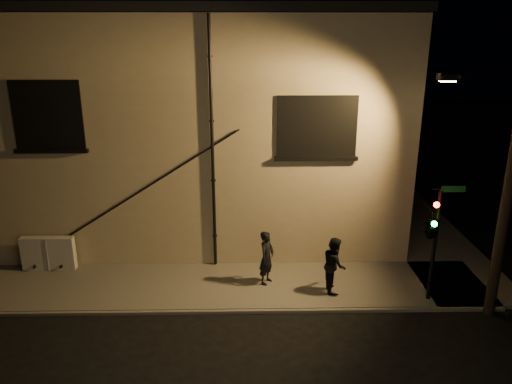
{
  "coord_description": "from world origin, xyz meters",
  "views": [
    {
      "loc": [
        -0.7,
        -12.95,
        8.07
      ],
      "look_at": [
        -0.4,
        1.8,
        3.17
      ],
      "focal_mm": 35.0,
      "sensor_mm": 36.0,
      "label": 1
    }
  ],
  "objects_px": {
    "traffic_signal": "(431,226)",
    "streetlamp_pole": "(505,187)",
    "utility_cabinet": "(48,253)",
    "pedestrian_b": "(334,264)",
    "pedestrian_a": "(267,258)"
  },
  "relations": [
    {
      "from": "traffic_signal",
      "to": "streetlamp_pole",
      "type": "bearing_deg",
      "value": -16.02
    },
    {
      "from": "streetlamp_pole",
      "to": "utility_cabinet",
      "type": "bearing_deg",
      "value": 168.47
    },
    {
      "from": "pedestrian_b",
      "to": "streetlamp_pole",
      "type": "height_order",
      "value": "streetlamp_pole"
    },
    {
      "from": "pedestrian_a",
      "to": "traffic_signal",
      "type": "xyz_separation_m",
      "value": [
        4.73,
        -1.22,
        1.55
      ]
    },
    {
      "from": "utility_cabinet",
      "to": "pedestrian_a",
      "type": "relative_size",
      "value": 1.0
    },
    {
      "from": "traffic_signal",
      "to": "utility_cabinet",
      "type": "bearing_deg",
      "value": 169.12
    },
    {
      "from": "pedestrian_b",
      "to": "traffic_signal",
      "type": "bearing_deg",
      "value": -104.35
    },
    {
      "from": "pedestrian_a",
      "to": "streetlamp_pole",
      "type": "relative_size",
      "value": 0.24
    },
    {
      "from": "utility_cabinet",
      "to": "traffic_signal",
      "type": "xyz_separation_m",
      "value": [
        12.15,
        -2.34,
        1.86
      ]
    },
    {
      "from": "pedestrian_a",
      "to": "pedestrian_b",
      "type": "distance_m",
      "value": 2.16
    },
    {
      "from": "utility_cabinet",
      "to": "streetlamp_pole",
      "type": "distance_m",
      "value": 14.49
    },
    {
      "from": "pedestrian_b",
      "to": "traffic_signal",
      "type": "relative_size",
      "value": 0.49
    },
    {
      "from": "pedestrian_a",
      "to": "pedestrian_b",
      "type": "bearing_deg",
      "value": -74.31
    },
    {
      "from": "utility_cabinet",
      "to": "traffic_signal",
      "type": "distance_m",
      "value": 12.51
    },
    {
      "from": "pedestrian_b",
      "to": "streetlamp_pole",
      "type": "bearing_deg",
      "value": -104.93
    }
  ]
}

